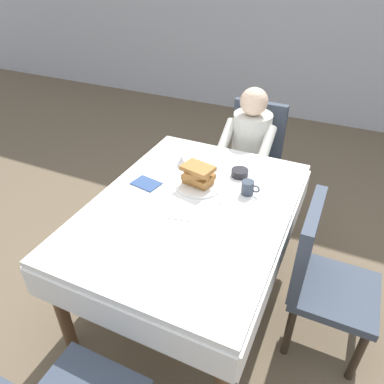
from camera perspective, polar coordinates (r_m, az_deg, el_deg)
ground_plane at (r=2.61m, az=-0.19°, el=-15.20°), size 14.00×14.00×0.00m
dining_table_main at (r=2.16m, az=-0.23°, el=-3.98°), size 1.12×1.52×0.74m
chair_diner at (r=3.14m, az=9.56°, el=6.29°), size 0.44×0.45×0.93m
diner_person at (r=2.95m, az=8.94°, el=7.37°), size 0.40×0.43×1.12m
chair_right_side at (r=2.12m, az=19.46°, el=-11.78°), size 0.45×0.44×0.93m
plate_breakfast at (r=2.26m, az=1.06°, el=1.04°), size 0.28×0.28×0.02m
breakfast_stack at (r=2.23m, az=0.94°, el=2.72°), size 0.21×0.18×0.13m
cup_coffee at (r=2.20m, az=8.75°, el=0.67°), size 0.11×0.08×0.08m
bowl_butter at (r=2.38m, az=7.48°, el=2.99°), size 0.11×0.11×0.04m
syrup_pitcher at (r=2.46m, az=-1.62°, el=4.85°), size 0.08×0.08×0.07m
fork_left_of_plate at (r=2.32m, az=-3.45°, el=1.77°), size 0.02×0.18×0.00m
knife_right_of_plate at (r=2.19m, az=5.39°, el=-0.49°), size 0.02×0.20×0.00m
spoon_near_edge at (r=2.00m, az=-2.39°, el=-4.21°), size 0.15×0.04×0.00m
napkin_folded at (r=2.30m, az=-7.17°, el=1.33°), size 0.19×0.15×0.01m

